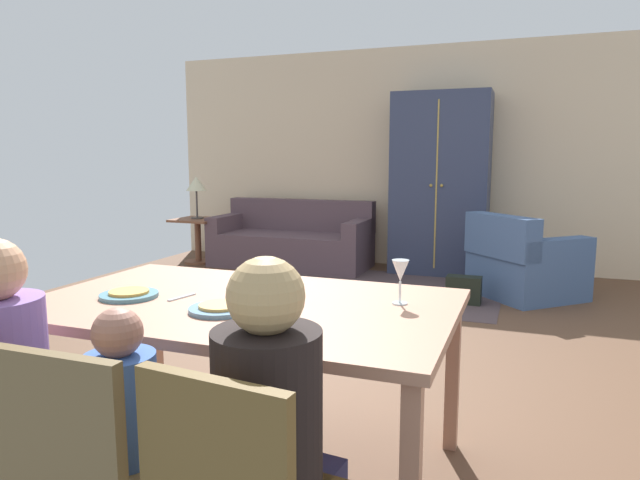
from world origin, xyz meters
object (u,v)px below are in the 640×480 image
object	(u,v)px
dining_table	(242,315)
dining_chair_child	(90,469)
plate_near_child	(220,309)
couch	(292,242)
plate_near_man	(129,295)
table_lamp	(196,185)
armchair	(523,265)
person_man	(13,409)
person_woman	(275,464)
person_child	(131,459)
wine_glass	(400,273)
handbag	(464,290)
side_table	(198,234)
armoire	(440,184)

from	to	relation	value
dining_table	dining_chair_child	distance (m)	0.93
plate_near_child	couch	xyz separation A→B (m)	(-1.66, 4.57, -0.47)
plate_near_man	table_lamp	xyz separation A→B (m)	(-2.39, 4.25, 0.24)
plate_near_child	armchair	size ratio (longest dim) A/B	0.21
couch	person_man	bearing A→B (deg)	-77.17
dining_table	plate_near_child	size ratio (longest dim) A/B	7.12
person_man	person_woman	xyz separation A→B (m)	(0.98, -0.00, 0.00)
plate_near_child	person_child	xyz separation A→B (m)	(-0.00, -0.56, -0.34)
wine_glass	handbag	world-z (taller)	wine_glass
person_child	side_table	size ratio (longest dim) A/B	1.59
couch	armoire	bearing A→B (deg)	6.65
person_child	armchair	size ratio (longest dim) A/B	0.77
person_man	couch	world-z (taller)	person_man
dining_chair_child	person_child	bearing A→B (deg)	90.13
armoire	table_lamp	bearing A→B (deg)	-171.18
couch	table_lamp	world-z (taller)	table_lamp
person_man	dining_chair_child	bearing A→B (deg)	-19.64
person_man	table_lamp	world-z (taller)	table_lamp
person_woman	table_lamp	distance (m)	5.94
wine_glass	person_man	bearing A→B (deg)	-141.07
plate_near_man	person_child	bearing A→B (deg)	-51.68
wine_glass	dining_chair_child	world-z (taller)	wine_glass
handbag	armchair	bearing A→B (deg)	42.20
dining_chair_child	person_child	distance (m)	0.18
person_child	armoire	bearing A→B (deg)	88.55
dining_chair_child	person_child	size ratio (longest dim) A/B	0.94
person_child	armoire	xyz separation A→B (m)	(0.14, 5.34, 0.62)
armoire	dining_chair_child	bearing A→B (deg)	-91.40
wine_glass	couch	bearing A→B (deg)	118.63
person_child	handbag	xyz separation A→B (m)	(0.59, 3.97, -0.30)
person_child	handbag	bearing A→B (deg)	81.59
dining_chair_child	wine_glass	bearing A→B (deg)	59.54
dining_table	wine_glass	xyz separation A→B (m)	(0.64, 0.18, 0.20)
dining_chair_child	armchair	bearing A→B (deg)	76.59
dining_table	person_child	xyz separation A→B (m)	(-0.00, -0.74, -0.26)
dining_table	plate_near_child	distance (m)	0.19
side_table	armoire	bearing A→B (deg)	8.82
plate_near_child	person_child	distance (m)	0.65
person_child	table_lamp	size ratio (longest dim) A/B	1.71
dining_chair_child	couch	distance (m)	5.56
person_child	plate_near_man	bearing A→B (deg)	128.32
plate_near_man	person_woman	distance (m)	1.19
person_man	couch	bearing A→B (deg)	102.83
person_man	table_lamp	size ratio (longest dim) A/B	2.05
person_child	person_woman	size ratio (longest dim) A/B	0.83
armoire	side_table	xyz separation A→B (m)	(-3.01, -0.47, -0.67)
plate_near_man	plate_near_child	xyz separation A→B (m)	(0.49, -0.06, 0.00)
person_child	armoire	size ratio (longest dim) A/B	0.44
person_child	armchair	xyz separation A→B (m)	(1.10, 4.44, -0.11)
couch	table_lamp	size ratio (longest dim) A/B	3.63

